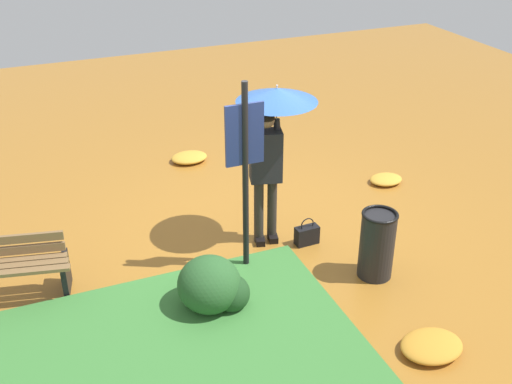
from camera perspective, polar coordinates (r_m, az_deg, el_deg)
ground_plane at (r=8.18m, az=0.95°, el=-3.79°), size 18.00×18.00×0.00m
person_with_umbrella at (r=7.38m, az=1.46°, el=6.05°), size 0.96×0.96×2.04m
info_sign_post at (r=6.85m, az=-1.02°, el=3.25°), size 0.44×0.07×2.30m
handbag at (r=7.94m, az=4.65°, el=-3.90°), size 0.30×0.15×0.37m
park_bench at (r=7.33m, az=-22.09°, el=-6.59°), size 1.42×0.66×0.75m
trash_bin at (r=7.32m, az=10.94°, el=-4.69°), size 0.42×0.42×0.83m
shrub_cluster at (r=6.78m, az=-3.88°, el=-8.53°), size 0.75×0.69×0.62m
leaf_pile_near_person at (r=10.16m, az=-6.10°, el=3.15°), size 0.58×0.47×0.13m
leaf_pile_by_bench at (r=9.62m, az=11.72°, el=1.13°), size 0.50×0.40×0.11m
leaf_pile_far_path at (r=6.60m, az=15.66°, el=-13.32°), size 0.64×0.52×0.14m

